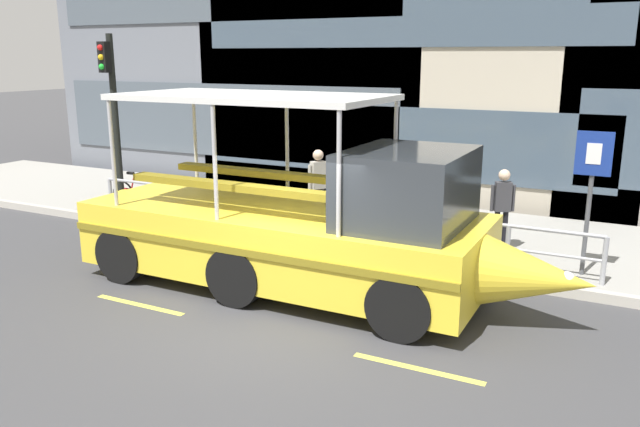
{
  "coord_description": "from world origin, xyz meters",
  "views": [
    {
      "loc": [
        4.71,
        -7.85,
        4.01
      ],
      "look_at": [
        -0.22,
        1.76,
        1.3
      ],
      "focal_mm": 35.41,
      "sensor_mm": 36.0,
      "label": 1
    }
  ],
  "objects_px": {
    "parking_sign": "(591,179)",
    "leaned_bicycle": "(139,195)",
    "pedestrian_mid_left": "(406,191)",
    "pedestrian_near_bow": "(502,202)",
    "duck_tour_boat": "(308,229)",
    "traffic_light_pole": "(113,106)",
    "pedestrian_mid_right": "(318,180)"
  },
  "relations": [
    {
      "from": "parking_sign",
      "to": "leaned_bicycle",
      "type": "xyz_separation_m",
      "value": [
        -10.56,
        0.13,
        -1.38
      ]
    },
    {
      "from": "pedestrian_near_bow",
      "to": "pedestrian_mid_left",
      "type": "xyz_separation_m",
      "value": [
        -2.11,
        0.25,
        -0.03
      ]
    },
    {
      "from": "duck_tour_boat",
      "to": "pedestrian_mid_right",
      "type": "distance_m",
      "value": 3.64
    },
    {
      "from": "traffic_light_pole",
      "to": "duck_tour_boat",
      "type": "bearing_deg",
      "value": -19.15
    },
    {
      "from": "duck_tour_boat",
      "to": "traffic_light_pole",
      "type": "bearing_deg",
      "value": 160.85
    },
    {
      "from": "traffic_light_pole",
      "to": "pedestrian_mid_left",
      "type": "relative_size",
      "value": 2.68
    },
    {
      "from": "parking_sign",
      "to": "leaned_bicycle",
      "type": "bearing_deg",
      "value": 179.27
    },
    {
      "from": "pedestrian_near_bow",
      "to": "pedestrian_mid_left",
      "type": "distance_m",
      "value": 2.12
    },
    {
      "from": "traffic_light_pole",
      "to": "pedestrian_mid_left",
      "type": "height_order",
      "value": "traffic_light_pole"
    },
    {
      "from": "parking_sign",
      "to": "traffic_light_pole",
      "type": "bearing_deg",
      "value": -179.17
    },
    {
      "from": "leaned_bicycle",
      "to": "pedestrian_mid_right",
      "type": "distance_m",
      "value": 4.89
    },
    {
      "from": "duck_tour_boat",
      "to": "pedestrian_mid_right",
      "type": "xyz_separation_m",
      "value": [
        -1.51,
        3.31,
        0.15
      ]
    },
    {
      "from": "traffic_light_pole",
      "to": "pedestrian_mid_right",
      "type": "relative_size",
      "value": 2.45
    },
    {
      "from": "traffic_light_pole",
      "to": "parking_sign",
      "type": "distance_m",
      "value": 10.94
    },
    {
      "from": "parking_sign",
      "to": "pedestrian_mid_left",
      "type": "xyz_separation_m",
      "value": [
        -3.73,
        1.02,
        -0.77
      ]
    },
    {
      "from": "pedestrian_mid_left",
      "to": "pedestrian_mid_right",
      "type": "relative_size",
      "value": 0.92
    },
    {
      "from": "parking_sign",
      "to": "pedestrian_near_bow",
      "type": "bearing_deg",
      "value": 154.58
    },
    {
      "from": "traffic_light_pole",
      "to": "parking_sign",
      "type": "relative_size",
      "value": 1.68
    },
    {
      "from": "parking_sign",
      "to": "pedestrian_mid_left",
      "type": "relative_size",
      "value": 1.59
    },
    {
      "from": "pedestrian_mid_left",
      "to": "pedestrian_mid_right",
      "type": "xyz_separation_m",
      "value": [
        -2.04,
        -0.18,
        0.09
      ]
    },
    {
      "from": "leaned_bicycle",
      "to": "pedestrian_mid_right",
      "type": "xyz_separation_m",
      "value": [
        4.79,
        0.71,
        0.69
      ]
    },
    {
      "from": "traffic_light_pole",
      "to": "duck_tour_boat",
      "type": "xyz_separation_m",
      "value": [
        6.65,
        -2.31,
        -1.7
      ]
    },
    {
      "from": "traffic_light_pole",
      "to": "leaned_bicycle",
      "type": "xyz_separation_m",
      "value": [
        0.35,
        0.29,
        -2.25
      ]
    },
    {
      "from": "duck_tour_boat",
      "to": "pedestrian_near_bow",
      "type": "bearing_deg",
      "value": 50.77
    },
    {
      "from": "traffic_light_pole",
      "to": "leaned_bicycle",
      "type": "height_order",
      "value": "traffic_light_pole"
    },
    {
      "from": "duck_tour_boat",
      "to": "pedestrian_mid_left",
      "type": "distance_m",
      "value": 3.53
    },
    {
      "from": "parking_sign",
      "to": "pedestrian_mid_right",
      "type": "bearing_deg",
      "value": 171.71
    },
    {
      "from": "traffic_light_pole",
      "to": "leaned_bicycle",
      "type": "relative_size",
      "value": 2.49
    },
    {
      "from": "duck_tour_boat",
      "to": "pedestrian_near_bow",
      "type": "xyz_separation_m",
      "value": [
        2.64,
        3.24,
        0.09
      ]
    },
    {
      "from": "leaned_bicycle",
      "to": "pedestrian_near_bow",
      "type": "xyz_separation_m",
      "value": [
        8.94,
        0.64,
        0.63
      ]
    },
    {
      "from": "parking_sign",
      "to": "leaned_bicycle",
      "type": "relative_size",
      "value": 1.48
    },
    {
      "from": "leaned_bicycle",
      "to": "pedestrian_mid_left",
      "type": "xyz_separation_m",
      "value": [
        6.83,
        0.89,
        0.6
      ]
    }
  ]
}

